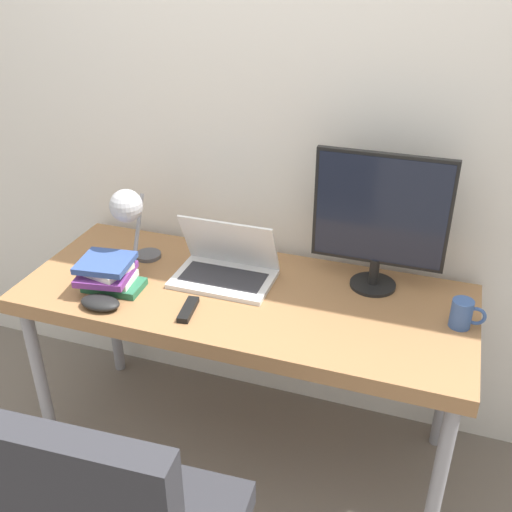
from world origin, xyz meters
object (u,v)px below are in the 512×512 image
(monitor, at_px, (380,216))
(book_stack, at_px, (108,274))
(desk_lamp, at_px, (128,211))
(laptop, at_px, (225,267))
(mug, at_px, (463,314))
(game_controller, at_px, (100,303))

(monitor, height_order, book_stack, monitor)
(desk_lamp, height_order, book_stack, desk_lamp)
(book_stack, bearing_deg, laptop, 28.66)
(monitor, bearing_deg, book_stack, -160.01)
(monitor, distance_m, book_stack, 1.01)
(book_stack, distance_m, mug, 1.26)
(laptop, relative_size, monitor, 0.72)
(laptop, xyz_separation_m, mug, (0.86, -0.04, 0.00))
(laptop, xyz_separation_m, monitor, (0.54, 0.13, 0.24))
(desk_lamp, relative_size, book_stack, 1.44)
(desk_lamp, bearing_deg, book_stack, -97.92)
(desk_lamp, height_order, game_controller, desk_lamp)
(laptop, bearing_deg, mug, -2.59)
(laptop, distance_m, mug, 0.87)
(laptop, distance_m, monitor, 0.61)
(monitor, height_order, mug, monitor)
(book_stack, relative_size, mug, 2.04)
(laptop, relative_size, mug, 3.21)
(monitor, height_order, game_controller, monitor)
(mug, xyz_separation_m, game_controller, (-1.21, -0.29, -0.03))
(laptop, bearing_deg, monitor, 13.27)
(monitor, bearing_deg, laptop, -166.73)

